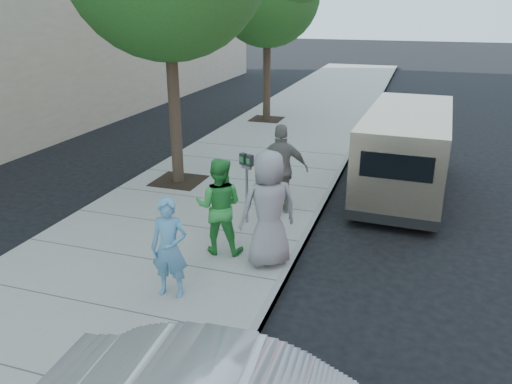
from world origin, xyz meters
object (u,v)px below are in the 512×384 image
person_officer (169,248)px  person_striped_polo (281,169)px  person_green_shirt (219,206)px  person_gray_shirt (269,209)px  parking_meter (247,174)px  van (406,150)px

person_officer → person_striped_polo: 3.74m
person_green_shirt → person_gray_shirt: person_gray_shirt is taller
person_officer → person_gray_shirt: (1.12, 1.41, 0.22)m
person_gray_shirt → person_officer: bearing=16.4°
parking_meter → person_gray_shirt: (0.91, -1.50, -0.05)m
parking_meter → person_green_shirt: (-0.04, -1.36, -0.17)m
person_gray_shirt → person_striped_polo: person_gray_shirt is taller
person_green_shirt → person_gray_shirt: 0.97m
person_green_shirt → parking_meter: bearing=-101.3°
van → person_green_shirt: bearing=-120.6°
parking_meter → person_green_shirt: person_green_shirt is taller
van → person_green_shirt: 5.45m
van → person_striped_polo: (-2.41, -2.46, 0.03)m
person_officer → person_striped_polo: bearing=72.5°
person_green_shirt → person_striped_polo: person_striped_polo is taller
person_green_shirt → person_striped_polo: (0.55, 2.11, 0.08)m
parking_meter → person_striped_polo: size_ratio=0.76×
parking_meter → van: bearing=71.6°
parking_meter → van: 4.35m
parking_meter → person_gray_shirt: bearing=-35.0°
parking_meter → person_officer: person_officer is taller
parking_meter → van: van is taller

